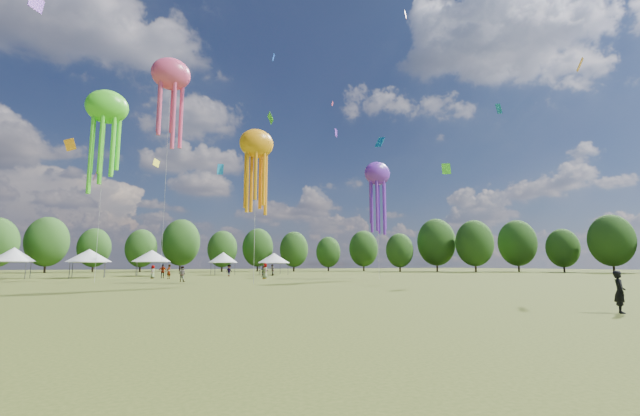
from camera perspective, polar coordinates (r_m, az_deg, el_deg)
name	(u,v)px	position (r m, az deg, el deg)	size (l,w,h in m)	color
ground	(402,314)	(15.99, 11.28, -14.08)	(300.00, 300.00, 0.00)	#384416
observer_main	(620,292)	(19.28, 35.98, -9.33)	(0.57, 0.37, 1.56)	black
spectator_near	(182,274)	(45.39, -18.48, -8.63)	(0.78, 0.61, 1.60)	gray
spectators_far	(230,271)	(60.26, -12.24, -8.46)	(19.07, 14.20, 1.93)	gray
festival_tents	(163,257)	(68.06, -20.87, -6.26)	(41.48, 12.55, 4.03)	#47474C
show_kites	(154,117)	(53.31, -21.92, 11.52)	(48.58, 24.80, 28.42)	#4EEB26
small_kites	(199,64)	(62.28, -16.29, 18.50)	(75.41, 58.12, 42.42)	#4EEB26
treeline	(157,236)	(75.58, -21.60, -3.62)	(201.57, 95.24, 13.43)	#38281C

